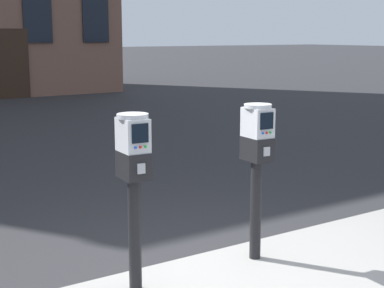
% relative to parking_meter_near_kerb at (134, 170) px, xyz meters
% --- Properties ---
extents(ground_plane, '(160.00, 160.00, 0.00)m').
position_rel_parking_meter_near_kerb_xyz_m(ground_plane, '(0.54, 0.12, -1.01)').
color(ground_plane, '#28282B').
extents(parking_meter_near_kerb, '(0.23, 0.26, 1.26)m').
position_rel_parking_meter_near_kerb_xyz_m(parking_meter_near_kerb, '(0.00, 0.00, 0.00)').
color(parking_meter_near_kerb, black).
rests_on(parking_meter_near_kerb, sidewalk_slab).
extents(parking_meter_twin_adjacent, '(0.23, 0.26, 1.26)m').
position_rel_parking_meter_near_kerb_xyz_m(parking_meter_twin_adjacent, '(1.09, -0.00, -0.00)').
color(parking_meter_twin_adjacent, black).
rests_on(parking_meter_twin_adjacent, sidewalk_slab).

